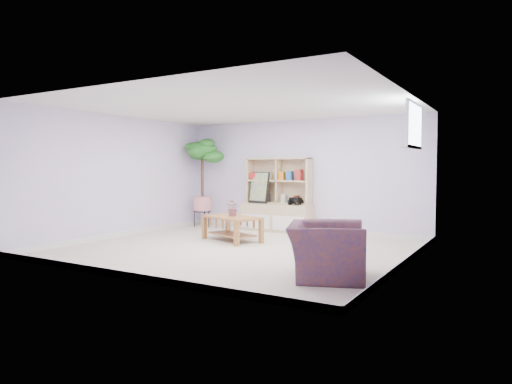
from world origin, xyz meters
The scene contains 14 objects.
floor centered at (0.00, 0.00, 0.00)m, with size 5.50×5.00×0.01m, color beige.
ceiling centered at (0.00, 0.00, 2.40)m, with size 5.50×5.00×0.01m, color white.
walls centered at (0.00, 0.00, 1.20)m, with size 5.51×5.01×2.40m.
baseboard centered at (0.00, 0.00, 0.05)m, with size 5.50×5.00×0.10m, color white, non-canonical shape.
window centered at (2.73, 0.60, 2.00)m, with size 0.10×0.98×0.68m, color silver, non-canonical shape.
window_sill centered at (2.67, 0.60, 1.68)m, with size 0.14×1.00×0.04m, color white.
storage_unit centered at (-0.45, 2.24, 0.79)m, with size 1.58×0.53×1.58m, color tan, non-canonical shape.
poster centered at (-0.86, 2.19, 0.94)m, with size 0.50×0.12×0.69m, color yellow, non-canonical shape.
toy_truck centered at (0.04, 2.16, 0.68)m, with size 0.33×0.23×0.18m, color black, non-canonical shape.
coffee_table centered at (-0.55, 0.64, 0.23)m, with size 1.14×0.62×0.47m, color olive, non-canonical shape.
table_plant centered at (-0.55, 0.68, 0.62)m, with size 0.27×0.24×0.30m, color #2C6B39.
floor_tree centered at (-2.30, 2.04, 1.03)m, with size 0.76×0.76×2.07m, color #147116, non-canonical shape.
armchair centered at (2.04, -1.15, 0.39)m, with size 1.05×0.91×0.78m, color navy.
sill_plant centered at (2.67, 0.62, 1.81)m, with size 0.12×0.09×0.21m, color #147116.
Camera 1 is at (4.14, -6.45, 1.37)m, focal length 32.00 mm.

